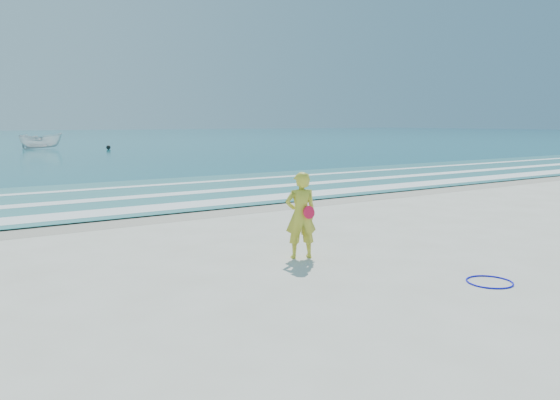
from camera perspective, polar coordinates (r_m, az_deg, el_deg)
ground at (r=9.87m, az=11.79°, el=-8.63°), size 400.00×400.00×0.00m
wet_sand at (r=17.24m, az=-10.02°, el=-1.40°), size 400.00×2.40×0.00m
shallow at (r=21.86m, az=-15.31°, el=0.55°), size 400.00×10.00×0.01m
foam_near at (r=18.41m, az=-11.65°, el=-0.68°), size 400.00×1.40×0.01m
foam_mid at (r=21.10m, az=-14.62°, el=0.34°), size 400.00×0.90×0.01m
foam_far at (r=24.23m, az=-17.19°, el=1.21°), size 400.00×0.60×0.01m
hoop at (r=10.45m, az=21.05°, el=-7.99°), size 0.95×0.95×0.03m
boat at (r=62.53m, az=-23.72°, el=5.65°), size 4.55×3.04×1.65m
buoy at (r=59.12m, az=-17.50°, el=5.27°), size 0.44×0.44×0.44m
woman at (r=11.33m, az=2.18°, el=-1.60°), size 0.77×0.63×1.81m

